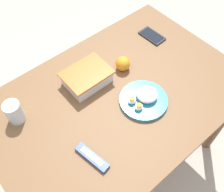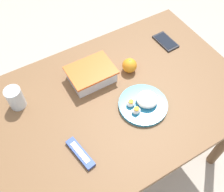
# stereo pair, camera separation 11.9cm
# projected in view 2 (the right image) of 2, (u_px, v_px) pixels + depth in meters

# --- Properties ---
(ground_plane) EXTENTS (10.00, 10.00, 0.00)m
(ground_plane) POSITION_uv_depth(u_px,v_px,m) (116.00, 157.00, 1.82)
(ground_plane) COLOR #B2A899
(table) EXTENTS (1.22, 0.82, 0.72)m
(table) POSITION_uv_depth(u_px,v_px,m) (118.00, 109.00, 1.31)
(table) COLOR brown
(table) RESTS_ON ground_plane
(food_container) EXTENTS (0.22, 0.17, 0.07)m
(food_container) POSITION_uv_depth(u_px,v_px,m) (91.00, 75.00, 1.26)
(food_container) COLOR white
(food_container) RESTS_ON table
(orange_fruit) EXTENTS (0.07, 0.07, 0.07)m
(orange_fruit) POSITION_uv_depth(u_px,v_px,m) (130.00, 65.00, 1.29)
(orange_fruit) COLOR orange
(orange_fruit) RESTS_ON table
(rice_plate) EXTENTS (0.22, 0.22, 0.06)m
(rice_plate) POSITION_uv_depth(u_px,v_px,m) (144.00, 103.00, 1.18)
(rice_plate) COLOR teal
(rice_plate) RESTS_ON table
(candy_bar) EXTENTS (0.06, 0.16, 0.02)m
(candy_bar) POSITION_uv_depth(u_px,v_px,m) (80.00, 153.00, 1.06)
(candy_bar) COLOR #334C9E
(candy_bar) RESTS_ON table
(cell_phone) EXTENTS (0.08, 0.15, 0.01)m
(cell_phone) POSITION_uv_depth(u_px,v_px,m) (166.00, 41.00, 1.44)
(cell_phone) COLOR #232328
(cell_phone) RESTS_ON table
(drinking_glass) EXTENTS (0.07, 0.07, 0.11)m
(drinking_glass) POSITION_uv_depth(u_px,v_px,m) (15.00, 98.00, 1.16)
(drinking_glass) COLOR silver
(drinking_glass) RESTS_ON table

